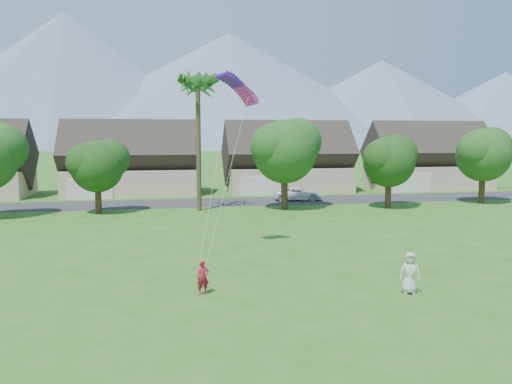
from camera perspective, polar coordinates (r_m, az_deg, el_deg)
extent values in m
plane|color=#2D6019|center=(19.54, 5.41, -14.52)|extent=(500.00, 500.00, 0.00)
cube|color=#2D2D30|center=(52.25, -4.70, -1.18)|extent=(90.00, 7.00, 0.01)
imported|color=#A8132C|center=(22.42, -6.08, -9.70)|extent=(0.60, 0.45, 1.51)
imported|color=silver|center=(23.38, 17.18, -8.83)|extent=(1.05, 0.84, 1.86)
imported|color=white|center=(53.75, 4.80, -0.20)|extent=(5.47, 3.14, 1.44)
cone|color=slate|center=(283.39, -20.85, 11.80)|extent=(190.00, 190.00, 70.00)
cone|color=slate|center=(280.76, -3.15, 11.45)|extent=(240.00, 240.00, 62.00)
cone|color=slate|center=(304.91, 14.15, 9.74)|extent=(200.00, 200.00, 50.00)
cone|color=slate|center=(345.38, 26.45, 8.45)|extent=(180.00, 180.00, 45.00)
cube|color=beige|center=(60.92, -14.01, 1.17)|extent=(15.00, 8.00, 3.00)
cube|color=#382D28|center=(60.71, -14.10, 4.26)|extent=(15.75, 8.15, 8.15)
cube|color=silver|center=(57.37, -18.45, 0.30)|extent=(4.80, 0.12, 2.20)
cube|color=beige|center=(62.61, 3.62, 1.49)|extent=(15.00, 8.00, 3.00)
cube|color=#382D28|center=(62.40, 3.64, 4.50)|extent=(15.75, 8.15, 8.15)
cube|color=silver|center=(57.80, 0.54, 0.68)|extent=(4.80, 0.12, 2.20)
cube|color=beige|center=(69.65, 18.98, 1.66)|extent=(15.00, 8.00, 3.00)
cube|color=#382D28|center=(69.46, 19.08, 4.36)|extent=(15.75, 8.15, 8.15)
cube|color=silver|center=(64.13, 17.46, 0.96)|extent=(4.80, 0.12, 2.20)
cylinder|color=#47301C|center=(46.80, -17.57, -1.03)|extent=(0.56, 0.56, 2.18)
sphere|color=#214916|center=(46.51, -17.70, 2.80)|extent=(4.62, 4.62, 4.62)
cylinder|color=#47301C|center=(47.18, 3.27, -0.28)|extent=(0.62, 0.62, 2.82)
sphere|color=#214916|center=(46.87, 3.30, 4.64)|extent=(5.98, 5.98, 5.98)
cylinder|color=#47301C|center=(49.58, 14.85, -0.46)|extent=(0.58, 0.58, 2.30)
sphere|color=#214916|center=(49.30, 14.97, 3.37)|extent=(4.90, 4.90, 4.90)
cylinder|color=#47301C|center=(56.35, 24.38, 0.13)|extent=(0.60, 0.60, 2.56)
sphere|color=#214916|center=(56.10, 24.56, 3.87)|extent=(5.44, 5.44, 5.44)
cylinder|color=#4C3D26|center=(46.14, -6.59, 5.25)|extent=(0.44, 0.44, 12.00)
sphere|color=#286021|center=(46.43, -6.69, 13.05)|extent=(3.00, 3.00, 3.00)
cube|color=#4F17B1|center=(29.74, -3.31, 12.00)|extent=(1.69, 1.51, 0.50)
cube|color=#E02AAC|center=(29.94, -0.61, 11.97)|extent=(1.69, 1.51, 0.50)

